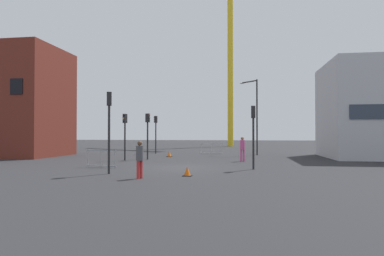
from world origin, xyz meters
TOP-DOWN VIEW (x-y plane):
  - ground at (0.00, 0.00)m, footprint 160.00×160.00m
  - brick_building at (-16.55, 7.63)m, footprint 7.79×6.92m
  - office_block at (15.64, 10.14)m, footprint 9.44×8.00m
  - construction_crane at (1.80, 33.34)m, footprint 12.81×8.16m
  - streetlamp_tall at (4.97, 12.55)m, footprint 1.69×1.54m
  - traffic_light_corner at (-5.20, 4.47)m, footprint 0.32×0.39m
  - traffic_light_verge at (-3.06, -3.71)m, footprint 0.33×0.39m
  - traffic_light_island at (-5.07, 13.21)m, footprint 0.38×0.26m
  - traffic_light_near at (-3.71, 5.61)m, footprint 0.39×0.32m
  - traffic_light_median at (4.39, -0.45)m, footprint 0.25×0.38m
  - pedestrian_walking at (-0.95, -5.19)m, footprint 0.34×0.34m
  - pedestrian_waiting at (3.77, 4.90)m, footprint 0.34×0.34m
  - safety_barrier_rear at (-4.78, -0.81)m, footprint 2.02×0.31m
  - safety_barrier_right_run at (0.66, 13.44)m, footprint 2.20×0.20m
  - traffic_cone_striped at (-2.68, 8.91)m, footprint 0.50×0.50m
  - traffic_cone_by_barrier at (1.08, -3.96)m, footprint 0.46×0.46m

SIDE VIEW (x-z plane):
  - ground at x=0.00m, z-range 0.00..0.00m
  - traffic_cone_by_barrier at x=1.08m, z-range -0.02..0.44m
  - traffic_cone_striped at x=-2.68m, z-range -0.02..0.49m
  - safety_barrier_rear at x=-4.78m, z-range 0.02..1.10m
  - safety_barrier_right_run at x=0.66m, z-range 0.02..1.10m
  - pedestrian_walking at x=-0.95m, z-range 0.14..1.89m
  - pedestrian_waiting at x=3.77m, z-range 0.16..1.98m
  - traffic_light_corner at x=-5.20m, z-range 0.64..4.23m
  - traffic_light_near at x=-3.71m, z-range 0.65..4.32m
  - traffic_light_median at x=4.39m, z-range 0.65..4.33m
  - traffic_light_island at x=-5.07m, z-range 0.67..4.55m
  - traffic_light_verge at x=-3.06m, z-range 0.71..4.93m
  - office_block at x=15.64m, z-range 0.00..8.11m
  - streetlamp_tall at x=4.97m, z-range 0.72..8.00m
  - brick_building at x=-16.55m, z-range 0.00..9.84m
  - construction_crane at x=1.80m, z-range 3.61..32.51m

